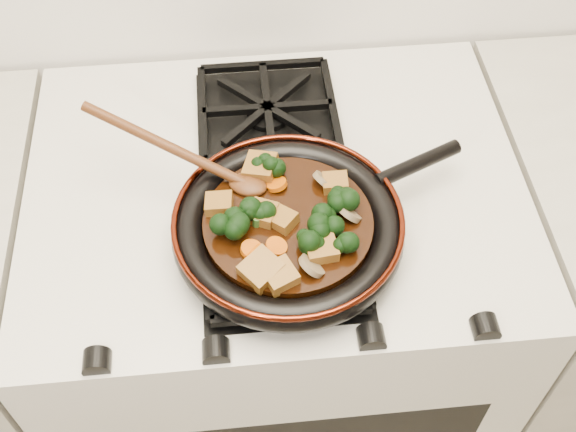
{
  "coord_description": "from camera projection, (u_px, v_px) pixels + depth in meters",
  "views": [
    {
      "loc": [
        -0.05,
        0.98,
        1.73
      ],
      "look_at": [
        0.01,
        1.57,
        0.97
      ],
      "focal_mm": 45.0,
      "sensor_mm": 36.0,
      "label": 1
    }
  ],
  "objects": [
    {
      "name": "tofu_cube_2",
      "position": [
        263.0,
        214.0,
        0.98
      ],
      "size": [
        0.05,
        0.05,
        0.02
      ],
      "primitive_type": "cube",
      "rotation": [
        -0.0,
        -0.0,
        1.16
      ],
      "color": "brown",
      "rests_on": "braising_sauce"
    },
    {
      "name": "carrot_coin_1",
      "position": [
        252.0,
        250.0,
        0.94
      ],
      "size": [
        0.03,
        0.03,
        0.01
      ],
      "primitive_type": "cylinder",
      "rotation": [
        0.02,
        0.24,
        0.0
      ],
      "color": "#C45005",
      "rests_on": "braising_sauce"
    },
    {
      "name": "tofu_cube_1",
      "position": [
        261.0,
        168.0,
        1.03
      ],
      "size": [
        0.06,
        0.06,
        0.03
      ],
      "primitive_type": "cube",
      "rotation": [
        -0.06,
        0.12,
        2.8
      ],
      "color": "brown",
      "rests_on": "braising_sauce"
    },
    {
      "name": "stove",
      "position": [
        278.0,
        328.0,
        1.45
      ],
      "size": [
        0.76,
        0.6,
        0.9
      ],
      "primitive_type": "cube",
      "color": "beige",
      "rests_on": "ground"
    },
    {
      "name": "burner_grate_front",
      "position": [
        284.0,
        252.0,
        1.0
      ],
      "size": [
        0.23,
        0.23,
        0.03
      ],
      "primitive_type": null,
      "color": "black",
      "rests_on": "stove"
    },
    {
      "name": "tofu_cube_4",
      "position": [
        335.0,
        183.0,
        1.01
      ],
      "size": [
        0.04,
        0.03,
        0.02
      ],
      "primitive_type": "cube",
      "rotation": [
        0.03,
        0.07,
        3.08
      ],
      "color": "brown",
      "rests_on": "braising_sauce"
    },
    {
      "name": "skillet",
      "position": [
        289.0,
        227.0,
        0.99
      ],
      "size": [
        0.43,
        0.32,
        0.05
      ],
      "rotation": [
        0.0,
        0.0,
        0.41
      ],
      "color": "black",
      "rests_on": "burner_grate_front"
    },
    {
      "name": "mushroom_slice_0",
      "position": [
        349.0,
        213.0,
        0.98
      ],
      "size": [
        0.05,
        0.05,
        0.03
      ],
      "primitive_type": "cylinder",
      "rotation": [
        0.8,
        0.0,
        2.15
      ],
      "color": "olive",
      "rests_on": "braising_sauce"
    },
    {
      "name": "tofu_cube_7",
      "position": [
        321.0,
        248.0,
        0.94
      ],
      "size": [
        0.05,
        0.05,
        0.02
      ],
      "primitive_type": "cube",
      "rotation": [
        0.02,
        0.02,
        0.12
      ],
      "color": "brown",
      "rests_on": "braising_sauce"
    },
    {
      "name": "carrot_coin_0",
      "position": [
        276.0,
        247.0,
        0.95
      ],
      "size": [
        0.03,
        0.03,
        0.02
      ],
      "primitive_type": "cylinder",
      "rotation": [
        0.04,
        0.26,
        0.0
      ],
      "color": "#C45005",
      "rests_on": "braising_sauce"
    },
    {
      "name": "broccoli_floret_5",
      "position": [
        350.0,
        242.0,
        0.94
      ],
      "size": [
        0.08,
        0.09,
        0.07
      ],
      "primitive_type": null,
      "rotation": [
        -0.08,
        -0.21,
        2.61
      ],
      "color": "black",
      "rests_on": "braising_sauce"
    },
    {
      "name": "broccoli_floret_3",
      "position": [
        229.0,
        229.0,
        0.96
      ],
      "size": [
        0.08,
        0.09,
        0.08
      ],
      "primitive_type": null,
      "rotation": [
        0.24,
        -0.17,
        0.45
      ],
      "color": "black",
      "rests_on": "braising_sauce"
    },
    {
      "name": "mushroom_slice_2",
      "position": [
        312.0,
        266.0,
        0.92
      ],
      "size": [
        0.05,
        0.05,
        0.03
      ],
      "primitive_type": "cylinder",
      "rotation": [
        0.76,
        0.0,
        1.98
      ],
      "color": "olive",
      "rests_on": "braising_sauce"
    },
    {
      "name": "mushroom_slice_1",
      "position": [
        323.0,
        180.0,
        1.01
      ],
      "size": [
        0.04,
        0.04,
        0.03
      ],
      "primitive_type": "cylinder",
      "rotation": [
        0.87,
        0.0,
        2.05
      ],
      "color": "olive",
      "rests_on": "braising_sauce"
    },
    {
      "name": "burner_grate_back",
      "position": [
        268.0,
        112.0,
        1.17
      ],
      "size": [
        0.23,
        0.23,
        0.03
      ],
      "primitive_type": null,
      "color": "black",
      "rests_on": "stove"
    },
    {
      "name": "broccoli_floret_0",
      "position": [
        266.0,
        165.0,
        1.03
      ],
      "size": [
        0.08,
        0.08,
        0.07
      ],
      "primitive_type": null,
      "rotation": [
        0.21,
        -0.23,
        1.16
      ],
      "color": "black",
      "rests_on": "braising_sauce"
    },
    {
      "name": "carrot_coin_2",
      "position": [
        261.0,
        267.0,
        0.93
      ],
      "size": [
        0.03,
        0.03,
        0.02
      ],
      "primitive_type": "cylinder",
      "rotation": [
        0.23,
        0.23,
        0.0
      ],
      "color": "#C45005",
      "rests_on": "braising_sauce"
    },
    {
      "name": "braising_sauce",
      "position": [
        288.0,
        225.0,
        0.99
      ],
      "size": [
        0.23,
        0.23,
        0.02
      ],
      "primitive_type": "cylinder",
      "color": "black",
      "rests_on": "skillet"
    },
    {
      "name": "broccoli_floret_2",
      "position": [
        310.0,
        238.0,
        0.94
      ],
      "size": [
        0.07,
        0.08,
        0.07
      ],
      "primitive_type": null,
      "rotation": [
        0.2,
        -0.02,
        0.14
      ],
      "color": "black",
      "rests_on": "braising_sauce"
    },
    {
      "name": "tofu_cube_6",
      "position": [
        280.0,
        276.0,
        0.91
      ],
      "size": [
        0.05,
        0.05,
        0.03
      ],
      "primitive_type": "cube",
      "rotation": [
        -0.04,
        -0.06,
        2.0
      ],
      "color": "brown",
      "rests_on": "braising_sauce"
    },
    {
      "name": "tofu_cube_0",
      "position": [
        261.0,
        270.0,
        0.92
      ],
      "size": [
        0.06,
        0.07,
        0.03
      ],
      "primitive_type": "cube",
      "rotation": [
        -0.1,
        -0.09,
        2.28
      ],
      "color": "brown",
      "rests_on": "braising_sauce"
    },
    {
      "name": "tofu_cube_3",
      "position": [
        282.0,
        220.0,
        0.97
      ],
      "size": [
        0.05,
        0.05,
        0.02
      ],
      "primitive_type": "cube",
      "rotation": [
        -0.02,
        0.12,
        2.39
      ],
      "color": "brown",
      "rests_on": "braising_sauce"
    },
    {
      "name": "broccoli_floret_1",
      "position": [
        325.0,
        226.0,
        0.96
      ],
      "size": [
        0.09,
        0.08,
        0.07
      ],
      "primitive_type": null,
      "rotation": [
        -0.08,
        0.19,
        2.01
      ],
      "color": "black",
      "rests_on": "braising_sauce"
    },
    {
      "name": "broccoli_floret_4",
      "position": [
        340.0,
        199.0,
        0.99
      ],
      "size": [
        0.08,
        0.08,
        0.07
      ],
      "primitive_type": null,
      "rotation": [
        0.22,
        -0.22,
        0.15
      ],
      "color": "black",
      "rests_on": "braising_sauce"
    },
    {
      "name": "wooden_spoon",
      "position": [
        200.0,
        162.0,
        1.01
      ],
      "size": [
        0.15,
        0.09,
        0.25
      ],
      "rotation": [
        0.0,
        0.0,
        2.7
      ],
      "color": "#4C2710",
      "rests_on": "braising_sauce"
    },
    {
      "name": "carrot_coin_4",
      "position": [
        252.0,
        251.0,
        0.94
      ],
      "size": [
        0.03,
        0.03,
        0.02
      ],
      "primitive_type": "cylinder",
      "rotation": [
        -0.34,
        -0.22,
        0.0
      ],
      "color": "#C45005",
      "rests_on": "braising_sauce"
    },
    {
      "name": "tofu_cube_5",
      "position": [
        219.0,
        204.0,
        0.99
      ],
      "size": [
        0.04,
        0.04,
        0.02
      ],
      "primitive_type": "cube",
      "rotation": [
        0.03,
        0.09,
        3.06
      ],
      "color": "brown",
      "rests_on": "braising_sauce"
    },
    {
      "name": "carrot_coin_3",
      "position": [
        277.0,
        184.0,
        1.01
      ],
      "size": [
        0.03,
        0.03,
        0.02
      ],
      "primitive_type": "cylinder",
      "rotation": [
        -0.26,
        -0.26,
        0.0
      ],
      "color": "#C45005",
      "rests_on": "braising_sauce"
    },
    {
      "name": "broccoli_floret_6",
      "position": [
        256.0,
        219.0,
        0.96
      ],
      "size": [
        0.07,
        0.07,
        0.06
      ],
      "primitive_type": null,
      "rotation": [
        -0.02,
        -0.08,
        3.01
      ],
      "color": "black",
      "rests_on": "braising_sauce"
    }
  ]
}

